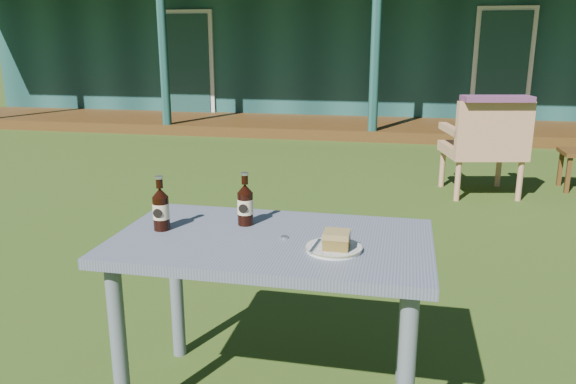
% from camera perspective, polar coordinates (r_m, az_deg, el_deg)
% --- Properties ---
extents(ground, '(80.00, 80.00, 0.00)m').
position_cam_1_polar(ground, '(3.87, 3.98, -6.87)').
color(ground, '#334916').
extents(pavilion, '(15.80, 8.30, 3.45)m').
position_cam_1_polar(pavilion, '(12.95, 10.11, 15.55)').
color(pavilion, '#1A433F').
rests_on(pavilion, ground).
extents(cafe_table, '(1.20, 0.70, 0.72)m').
position_cam_1_polar(cafe_table, '(2.17, -1.63, -7.15)').
color(cafe_table, '#545B6A').
rests_on(cafe_table, ground).
extents(plate, '(0.20, 0.20, 0.01)m').
position_cam_1_polar(plate, '(2.01, 4.68, -5.69)').
color(plate, silver).
rests_on(plate, cafe_table).
extents(cake_slice, '(0.09, 0.09, 0.06)m').
position_cam_1_polar(cake_slice, '(1.99, 4.95, -4.84)').
color(cake_slice, brown).
rests_on(cake_slice, plate).
extents(fork, '(0.03, 0.14, 0.00)m').
position_cam_1_polar(fork, '(2.01, 2.80, -5.46)').
color(fork, silver).
rests_on(fork, plate).
extents(cola_bottle_near, '(0.06, 0.07, 0.22)m').
position_cam_1_polar(cola_bottle_near, '(2.26, -4.37, -1.23)').
color(cola_bottle_near, black).
rests_on(cola_bottle_near, cafe_table).
extents(cola_bottle_far, '(0.06, 0.07, 0.22)m').
position_cam_1_polar(cola_bottle_far, '(2.25, -12.79, -1.65)').
color(cola_bottle_far, black).
rests_on(cola_bottle_far, cafe_table).
extents(bottle_cap, '(0.03, 0.03, 0.01)m').
position_cam_1_polar(bottle_cap, '(2.13, -0.36, -4.62)').
color(bottle_cap, silver).
rests_on(bottle_cap, cafe_table).
extents(armchair_left, '(0.80, 0.77, 0.92)m').
position_cam_1_polar(armchair_left, '(5.62, 19.42, 4.76)').
color(armchair_left, tan).
rests_on(armchair_left, ground).
extents(floral_throw, '(0.64, 0.34, 0.05)m').
position_cam_1_polar(floral_throw, '(5.40, 20.47, 8.88)').
color(floral_throw, '#653358').
rests_on(floral_throw, armchair_left).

